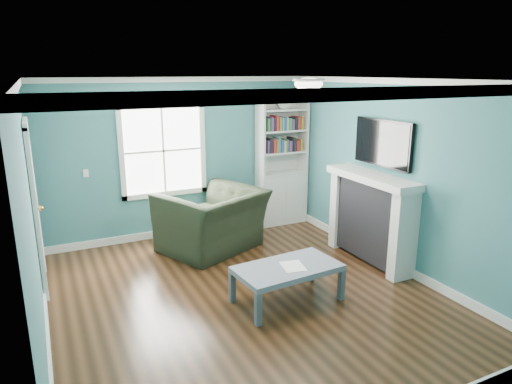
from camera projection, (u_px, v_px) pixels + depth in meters
name	position (u px, v px, depth m)	size (l,w,h in m)	color
floor	(245.00, 295.00, 5.65)	(5.00, 5.00, 0.00)	black
room_walls	(244.00, 171.00, 5.24)	(5.00, 5.00, 5.00)	teal
trim	(245.00, 199.00, 5.33)	(4.50, 5.00, 2.60)	white
window	(163.00, 151.00, 7.31)	(1.40, 0.06, 1.50)	white
bookshelf	(281.00, 173.00, 8.16)	(0.90, 0.35, 2.31)	silver
fireplace	(371.00, 219.00, 6.54)	(0.44, 1.58, 1.30)	black
tv	(383.00, 143.00, 6.31)	(0.06, 1.10, 0.65)	black
door	(35.00, 206.00, 5.65)	(0.12, 0.98, 2.17)	silver
ceiling_fixture	(309.00, 83.00, 5.46)	(0.38, 0.38, 0.15)	white
light_switch	(86.00, 173.00, 6.87)	(0.08, 0.01, 0.12)	white
recliner	(212.00, 211.00, 6.95)	(1.43, 0.93, 1.25)	black
coffee_table	(287.00, 270.00, 5.43)	(1.29, 0.77, 0.45)	#474E56
paper_sheet	(293.00, 266.00, 5.40)	(0.25, 0.32, 0.00)	white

